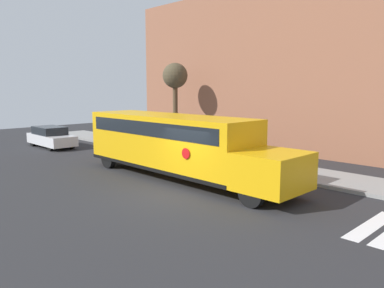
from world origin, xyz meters
TOP-DOWN VIEW (x-y plane):
  - ground_plane at (0.00, 0.00)m, footprint 60.00×60.00m
  - sidewalk_strip at (0.00, 6.50)m, footprint 44.00×3.00m
  - building_backdrop at (0.00, 13.00)m, footprint 32.00×4.00m
  - school_bus at (-2.03, 1.90)m, footprint 11.62×2.57m
  - parked_car at (-14.96, 1.69)m, footprint 4.48×1.74m
  - tree_near_sidewalk at (-9.69, 8.74)m, footprint 1.80×1.80m

SIDE VIEW (x-z plane):
  - ground_plane at x=0.00m, z-range 0.00..0.00m
  - sidewalk_strip at x=0.00m, z-range 0.00..0.15m
  - parked_car at x=-14.96m, z-range 0.00..1.45m
  - school_bus at x=-2.03m, z-range 0.22..3.10m
  - tree_near_sidewalk at x=-9.69m, z-range 1.82..7.76m
  - building_backdrop at x=0.00m, z-range 0.00..10.82m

